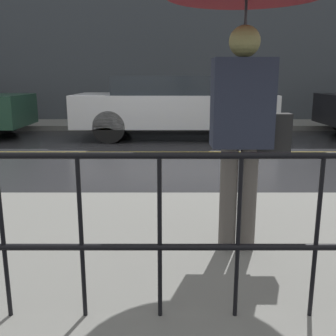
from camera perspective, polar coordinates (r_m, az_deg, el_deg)
name	(u,v)px	position (r m, az deg, el deg)	size (l,w,h in m)	color
ground_plane	(146,152)	(7.55, -3.22, 2.27)	(80.00, 80.00, 0.00)	#262628
sidewalk_near	(114,246)	(3.31, -7.86, -11.13)	(28.00, 2.61, 0.13)	slate
sidewalk_far	(154,125)	(11.45, -2.04, 6.32)	(28.00, 1.70, 0.13)	slate
lane_marking	(146,152)	(7.55, -3.22, 2.30)	(25.20, 0.12, 0.01)	gold
building_storefront	(155,19)	(12.48, -1.97, 20.78)	(28.00, 0.30, 6.17)	#383D42
railing_foreground	(82,215)	(2.11, -12.39, -6.62)	(12.00, 0.04, 0.92)	black
pedestrian	(248,19)	(2.90, 11.57, 20.43)	(1.11, 1.11, 2.06)	#4C4742
car_silver	(174,105)	(9.36, 0.83, 9.09)	(4.54, 1.91, 1.43)	#B2B5BA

